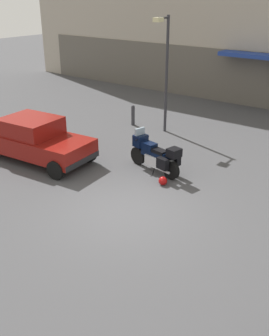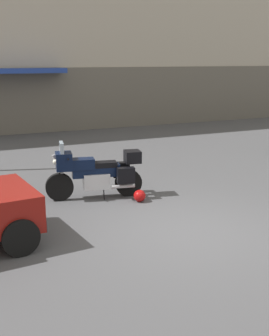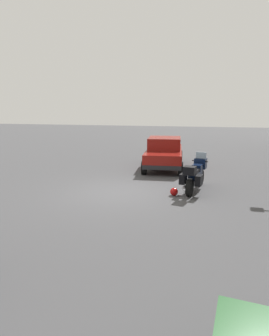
{
  "view_description": "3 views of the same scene",
  "coord_description": "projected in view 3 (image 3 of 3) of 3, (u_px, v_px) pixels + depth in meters",
  "views": [
    {
      "loc": [
        6.05,
        -7.51,
        5.66
      ],
      "look_at": [
        -0.48,
        1.04,
        0.83
      ],
      "focal_mm": 42.42,
      "sensor_mm": 36.0,
      "label": 1
    },
    {
      "loc": [
        -4.24,
        -6.78,
        3.19
      ],
      "look_at": [
        -0.59,
        1.2,
        1.03
      ],
      "focal_mm": 47.67,
      "sensor_mm": 36.0,
      "label": 2
    },
    {
      "loc": [
        9.72,
        3.05,
        3.03
      ],
      "look_at": [
        -0.2,
        0.54,
        0.9
      ],
      "focal_mm": 30.69,
      "sensor_mm": 36.0,
      "label": 3
    }
  ],
  "objects": [
    {
      "name": "helmet",
      "position": [
        174.0,
        192.0,
        10.15
      ],
      "size": [
        0.28,
        0.28,
        0.28
      ],
      "primitive_type": "sphere",
      "color": "#990C0C",
      "rests_on": "ground"
    },
    {
      "name": "motorcycle",
      "position": [
        195.0,
        175.0,
        10.63
      ],
      "size": [
        2.24,
        0.98,
        1.36
      ],
      "rotation": [
        0.0,
        0.0,
        2.94
      ],
      "color": "black",
      "rests_on": "ground"
    },
    {
      "name": "ground_plane",
      "position": [
        119.0,
        192.0,
        10.57
      ],
      "size": [
        80.0,
        80.0,
        0.0
      ],
      "primitive_type": "plane",
      "color": "#424244"
    },
    {
      "name": "car_sedan_far",
      "position": [
        164.0,
        152.0,
        14.93
      ],
      "size": [
        4.69,
        2.3,
        1.56
      ],
      "rotation": [
        0.0,
        0.0,
        3.24
      ],
      "color": "maroon",
      "rests_on": "ground"
    }
  ]
}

